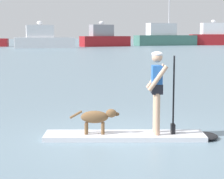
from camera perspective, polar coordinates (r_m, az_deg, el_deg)
name	(u,v)px	position (r m, az deg, el deg)	size (l,w,h in m)	color
ground_plane	(124,138)	(8.81, 1.71, -6.64)	(400.00, 400.00, 0.00)	slate
paddleboard	(135,136)	(8.80, 3.21, -6.32)	(3.68, 1.62, 0.10)	silver
person_paddler	(158,86)	(8.65, 6.22, 0.44)	(0.66, 0.56, 1.71)	tan
dog	(97,117)	(8.71, -2.06, -3.82)	(1.02, 0.37, 0.52)	brown
moored_boat_center	(43,39)	(68.09, -9.35, 6.75)	(9.54, 2.98, 4.30)	white
moored_boat_starboard	(104,38)	(76.48, -1.07, 7.00)	(9.48, 4.37, 4.56)	maroon
moored_boat_far_starboard	(164,37)	(84.22, 7.16, 7.10)	(12.92, 4.21, 10.36)	#3F7266
moored_boat_outer	(215,37)	(89.25, 13.91, 6.99)	(11.08, 5.50, 5.15)	maroon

